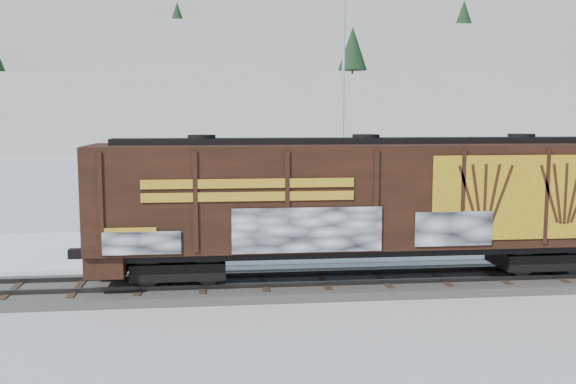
{
  "coord_description": "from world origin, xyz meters",
  "views": [
    {
      "loc": [
        -1.48,
        -20.82,
        5.79
      ],
      "look_at": [
        1.15,
        3.0,
        2.92
      ],
      "focal_mm": 40.0,
      "sensor_mm": 36.0,
      "label": 1
    }
  ],
  "objects": [
    {
      "name": "ground",
      "position": [
        0.0,
        0.0,
        0.0
      ],
      "size": [
        500.0,
        500.0,
        0.0
      ],
      "primitive_type": "plane",
      "color": "white",
      "rests_on": "ground"
    },
    {
      "name": "rail_track",
      "position": [
        0.0,
        0.0,
        0.15
      ],
      "size": [
        50.0,
        3.4,
        0.43
      ],
      "color": "#59544C",
      "rests_on": "ground"
    },
    {
      "name": "parking_strip",
      "position": [
        0.0,
        7.5,
        0.01
      ],
      "size": [
        40.0,
        8.0,
        0.03
      ],
      "primitive_type": "cube",
      "color": "white",
      "rests_on": "ground"
    },
    {
      "name": "hillside",
      "position": [
        -0.05,
        139.79,
        14.37
      ],
      "size": [
        360.0,
        110.0,
        93.0
      ],
      "color": "white",
      "rests_on": "ground"
    },
    {
      "name": "hopper_railcar",
      "position": [
        3.42,
        -0.01,
        3.0
      ],
      "size": [
        17.96,
        3.06,
        4.63
      ],
      "color": "black",
      "rests_on": "rail_track"
    },
    {
      "name": "flagpole",
      "position": [
        5.15,
        12.17,
        4.91
      ],
      "size": [
        2.3,
        0.9,
        12.99
      ],
      "color": "silver",
      "rests_on": "ground"
    },
    {
      "name": "car_silver",
      "position": [
        -1.55,
        6.78,
        0.69
      ],
      "size": [
        4.14,
        2.44,
        1.32
      ],
      "primitive_type": "imported",
      "rotation": [
        0.0,
        0.0,
        1.81
      ],
      "color": "#B0B3B8",
      "rests_on": "parking_strip"
    },
    {
      "name": "car_white",
      "position": [
        3.36,
        7.44,
        0.8
      ],
      "size": [
        4.96,
        3.45,
        1.55
      ],
      "primitive_type": "imported",
      "rotation": [
        0.0,
        0.0,
        2.0
      ],
      "color": "silver",
      "rests_on": "parking_strip"
    },
    {
      "name": "car_dark",
      "position": [
        4.86,
        7.02,
        0.77
      ],
      "size": [
        5.54,
        3.78,
        1.49
      ],
      "primitive_type": "imported",
      "rotation": [
        0.0,
        0.0,
        1.21
      ],
      "color": "black",
      "rests_on": "parking_strip"
    }
  ]
}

